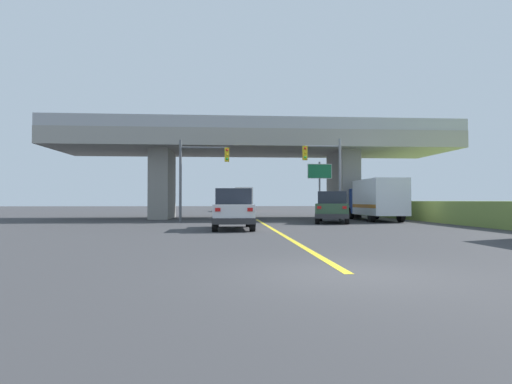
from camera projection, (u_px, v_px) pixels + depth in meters
name	position (u px, v px, depth m)	size (l,w,h in m)	color
ground	(254.00, 218.00, 35.68)	(160.00, 160.00, 0.00)	#353538
overpass_bridge	(254.00, 152.00, 35.79)	(31.85, 8.74, 7.64)	gray
lane_divider_stripe	(275.00, 231.00, 20.68)	(0.20, 24.61, 0.01)	yellow
suv_lead	(233.00, 209.00, 21.75)	(2.00, 4.74, 2.02)	silver
suv_crossing	(333.00, 207.00, 28.10)	(3.23, 5.20, 2.02)	#2D4C33
box_truck	(376.00, 199.00, 30.88)	(2.33, 7.11, 2.92)	navy
traffic_signal_nearside	(328.00, 168.00, 29.47)	(2.67, 0.36, 5.68)	slate
traffic_signal_farside	(197.00, 168.00, 29.56)	(3.41, 0.36, 5.60)	#56595E
highway_sign	(320.00, 176.00, 33.03)	(1.88, 0.17, 4.41)	slate
semi_truck_distant	(243.00, 199.00, 59.99)	(2.33, 7.21, 3.22)	red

